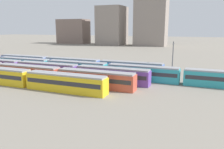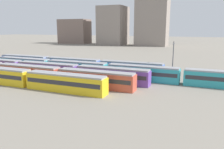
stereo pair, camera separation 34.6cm
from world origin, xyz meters
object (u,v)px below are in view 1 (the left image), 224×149
at_px(train_track_1, 28,73).
at_px(train_track_3, 107,70).
at_px(train_track_2, 47,70).
at_px(train_track_4, 72,64).
at_px(catenary_pole_1, 173,57).

relative_size(train_track_1, train_track_3, 0.75).
bearing_deg(train_track_2, train_track_1, -109.77).
relative_size(train_track_3, train_track_4, 1.34).
bearing_deg(train_track_3, train_track_1, -148.85).
distance_m(train_track_2, train_track_3, 16.20).
height_order(train_track_4, catenary_pole_1, catenary_pole_1).
height_order(train_track_1, train_track_3, same).
bearing_deg(train_track_3, train_track_4, 159.76).
relative_size(train_track_1, train_track_4, 1.00).
relative_size(train_track_1, catenary_pole_1, 5.96).
bearing_deg(train_track_3, train_track_2, -161.27).
bearing_deg(train_track_3, catenary_pole_1, 27.88).
xyz_separation_m(train_track_3, train_track_4, (-14.10, 5.20, -0.00)).
distance_m(train_track_3, train_track_4, 15.03).
xyz_separation_m(train_track_2, train_track_4, (1.24, 10.40, 0.00)).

